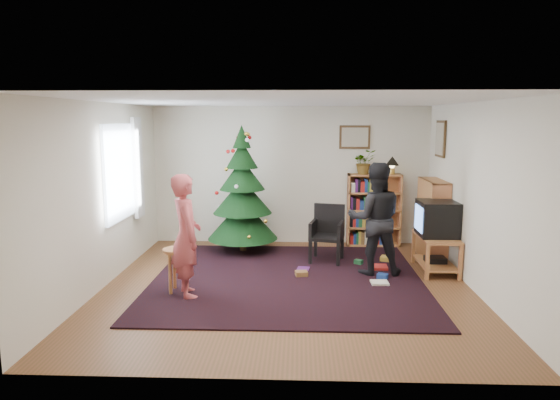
{
  "coord_description": "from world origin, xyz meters",
  "views": [
    {
      "loc": [
        0.17,
        -6.58,
        2.27
      ],
      "look_at": [
        -0.12,
        0.62,
        1.1
      ],
      "focal_mm": 32.0,
      "sensor_mm": 36.0,
      "label": 1
    }
  ],
  "objects_px": {
    "picture_back": "(355,137)",
    "picture_right": "(441,139)",
    "christmas_tree": "(242,200)",
    "crt_tv": "(437,218)",
    "tv_stand": "(436,250)",
    "armchair": "(326,231)",
    "bookshelf_back": "(374,209)",
    "person_standing": "(186,236)",
    "stool": "(177,259)",
    "person_by_chair": "(375,219)",
    "potted_plant": "(364,162)",
    "table_lamp": "(392,162)",
    "bookshelf_right": "(432,219)"
  },
  "relations": [
    {
      "from": "picture_back",
      "to": "tv_stand",
      "type": "xyz_separation_m",
      "value": [
        1.07,
        -1.69,
        -1.62
      ]
    },
    {
      "from": "bookshelf_back",
      "to": "person_standing",
      "type": "xyz_separation_m",
      "value": [
        -2.79,
        -2.76,
        0.13
      ]
    },
    {
      "from": "christmas_tree",
      "to": "armchair",
      "type": "bearing_deg",
      "value": -19.82
    },
    {
      "from": "person_standing",
      "to": "potted_plant",
      "type": "distance_m",
      "value": 3.85
    },
    {
      "from": "bookshelf_back",
      "to": "potted_plant",
      "type": "height_order",
      "value": "potted_plant"
    },
    {
      "from": "crt_tv",
      "to": "tv_stand",
      "type": "bearing_deg",
      "value": 0.0
    },
    {
      "from": "crt_tv",
      "to": "picture_back",
      "type": "bearing_deg",
      "value": 122.32
    },
    {
      "from": "stool",
      "to": "person_by_chair",
      "type": "bearing_deg",
      "value": 18.84
    },
    {
      "from": "tv_stand",
      "to": "armchair",
      "type": "xyz_separation_m",
      "value": [
        -1.62,
        0.5,
        0.16
      ]
    },
    {
      "from": "christmas_tree",
      "to": "table_lamp",
      "type": "bearing_deg",
      "value": 11.64
    },
    {
      "from": "christmas_tree",
      "to": "person_by_chair",
      "type": "height_order",
      "value": "christmas_tree"
    },
    {
      "from": "picture_right",
      "to": "table_lamp",
      "type": "relative_size",
      "value": 1.88
    },
    {
      "from": "crt_tv",
      "to": "armchair",
      "type": "xyz_separation_m",
      "value": [
        -1.61,
        0.5,
        -0.32
      ]
    },
    {
      "from": "picture_back",
      "to": "person_standing",
      "type": "relative_size",
      "value": 0.35
    },
    {
      "from": "bookshelf_back",
      "to": "crt_tv",
      "type": "distance_m",
      "value": 1.71
    },
    {
      "from": "stool",
      "to": "potted_plant",
      "type": "bearing_deg",
      "value": 43.91
    },
    {
      "from": "christmas_tree",
      "to": "stool",
      "type": "xyz_separation_m",
      "value": [
        -0.63,
        -2.11,
        -0.45
      ]
    },
    {
      "from": "bookshelf_right",
      "to": "table_lamp",
      "type": "bearing_deg",
      "value": 32.45
    },
    {
      "from": "tv_stand",
      "to": "person_by_chair",
      "type": "xyz_separation_m",
      "value": [
        -0.95,
        -0.17,
        0.5
      ]
    },
    {
      "from": "christmas_tree",
      "to": "armchair",
      "type": "distance_m",
      "value": 1.56
    },
    {
      "from": "bookshelf_back",
      "to": "person_standing",
      "type": "bearing_deg",
      "value": -135.27
    },
    {
      "from": "table_lamp",
      "to": "tv_stand",
      "type": "bearing_deg",
      "value": -75.18
    },
    {
      "from": "crt_tv",
      "to": "table_lamp",
      "type": "height_order",
      "value": "table_lamp"
    },
    {
      "from": "potted_plant",
      "to": "crt_tv",
      "type": "bearing_deg",
      "value": -59.68
    },
    {
      "from": "picture_right",
      "to": "person_standing",
      "type": "xyz_separation_m",
      "value": [
        -3.75,
        -2.17,
        -1.15
      ]
    },
    {
      "from": "christmas_tree",
      "to": "bookshelf_right",
      "type": "distance_m",
      "value": 3.17
    },
    {
      "from": "crt_tv",
      "to": "person_standing",
      "type": "bearing_deg",
      "value": -160.91
    },
    {
      "from": "bookshelf_back",
      "to": "stool",
      "type": "distance_m",
      "value": 3.97
    },
    {
      "from": "bookshelf_back",
      "to": "crt_tv",
      "type": "height_order",
      "value": "bookshelf_back"
    },
    {
      "from": "christmas_tree",
      "to": "crt_tv",
      "type": "bearing_deg",
      "value": -18.49
    },
    {
      "from": "bookshelf_right",
      "to": "tv_stand",
      "type": "relative_size",
      "value": 1.38
    },
    {
      "from": "person_standing",
      "to": "tv_stand",
      "type": "bearing_deg",
      "value": -94.14
    },
    {
      "from": "table_lamp",
      "to": "armchair",
      "type": "bearing_deg",
      "value": -138.98
    },
    {
      "from": "armchair",
      "to": "table_lamp",
      "type": "bearing_deg",
      "value": 53.72
    },
    {
      "from": "christmas_tree",
      "to": "crt_tv",
      "type": "xyz_separation_m",
      "value": [
        3.03,
        -1.01,
        -0.1
      ]
    },
    {
      "from": "bookshelf_right",
      "to": "stool",
      "type": "relative_size",
      "value": 2.18
    },
    {
      "from": "christmas_tree",
      "to": "crt_tv",
      "type": "relative_size",
      "value": 3.66
    },
    {
      "from": "tv_stand",
      "to": "bookshelf_right",
      "type": "bearing_deg",
      "value": 80.51
    },
    {
      "from": "picture_back",
      "to": "armchair",
      "type": "distance_m",
      "value": 1.96
    },
    {
      "from": "picture_back",
      "to": "picture_right",
      "type": "height_order",
      "value": "picture_right"
    },
    {
      "from": "picture_right",
      "to": "christmas_tree",
      "type": "distance_m",
      "value": 3.45
    },
    {
      "from": "potted_plant",
      "to": "tv_stand",
      "type": "bearing_deg",
      "value": -59.6
    },
    {
      "from": "table_lamp",
      "to": "person_standing",
      "type": "bearing_deg",
      "value": -138.19
    },
    {
      "from": "person_by_chair",
      "to": "potted_plant",
      "type": "height_order",
      "value": "potted_plant"
    },
    {
      "from": "stool",
      "to": "crt_tv",
      "type": "bearing_deg",
      "value": 16.68
    },
    {
      "from": "bookshelf_back",
      "to": "person_by_chair",
      "type": "xyz_separation_m",
      "value": [
        -0.24,
        -1.72,
        0.16
      ]
    },
    {
      "from": "potted_plant",
      "to": "bookshelf_back",
      "type": "bearing_deg",
      "value": 0.0
    },
    {
      "from": "stool",
      "to": "bookshelf_back",
      "type": "bearing_deg",
      "value": 41.91
    },
    {
      "from": "picture_back",
      "to": "person_by_chair",
      "type": "distance_m",
      "value": 2.17
    },
    {
      "from": "picture_right",
      "to": "christmas_tree",
      "type": "height_order",
      "value": "picture_right"
    }
  ]
}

